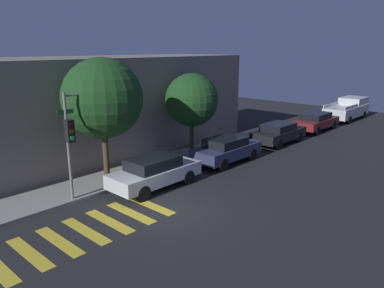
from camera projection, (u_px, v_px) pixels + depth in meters
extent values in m
plane|color=black|center=(165.00, 210.00, 14.75)|extent=(60.00, 60.00, 0.00)
cube|color=gray|center=(101.00, 182.00, 17.61)|extent=(26.00, 2.36, 0.14)
cube|color=slate|center=(48.00, 113.00, 19.92)|extent=(26.00, 6.00, 5.70)
cube|color=gold|center=(29.00, 253.00, 11.69)|extent=(0.45, 2.60, 0.00)
cube|color=gold|center=(59.00, 241.00, 12.40)|extent=(0.45, 2.60, 0.00)
cube|color=gold|center=(86.00, 231.00, 13.11)|extent=(0.45, 2.60, 0.00)
cube|color=gold|center=(109.00, 221.00, 13.82)|extent=(0.45, 2.60, 0.00)
cube|color=gold|center=(131.00, 213.00, 14.53)|extent=(0.45, 2.60, 0.00)
cube|color=gold|center=(150.00, 205.00, 15.24)|extent=(0.45, 2.60, 0.00)
cylinder|color=slate|center=(69.00, 149.00, 15.02)|extent=(0.12, 0.12, 4.56)
cube|color=black|center=(70.00, 131.00, 14.69)|extent=(0.30, 0.30, 0.90)
cylinder|color=#4C0C0C|center=(71.00, 125.00, 14.52)|extent=(0.18, 0.02, 0.18)
cylinder|color=#593D0A|center=(72.00, 132.00, 14.59)|extent=(0.18, 0.02, 0.18)
cylinder|color=#26E54C|center=(72.00, 138.00, 14.65)|extent=(0.18, 0.02, 0.18)
cube|color=#19662D|center=(65.00, 112.00, 14.64)|extent=(0.70, 0.02, 0.18)
cylinder|color=slate|center=(85.00, 94.00, 15.15)|extent=(1.86, 0.08, 0.08)
sphere|color=#F9E5B2|center=(104.00, 94.00, 15.83)|extent=(0.36, 0.36, 0.36)
cube|color=#B7BABF|center=(155.00, 174.00, 16.96)|extent=(4.40, 1.72, 0.62)
cube|color=black|center=(153.00, 163.00, 16.74)|extent=(2.29, 1.51, 0.52)
cylinder|color=black|center=(166.00, 170.00, 18.52)|extent=(0.68, 0.22, 0.68)
cylinder|color=black|center=(188.00, 177.00, 17.51)|extent=(0.68, 0.22, 0.68)
cylinder|color=black|center=(121.00, 184.00, 16.58)|extent=(0.68, 0.22, 0.68)
cylinder|color=black|center=(143.00, 193.00, 15.57)|extent=(0.68, 0.22, 0.68)
cube|color=#2D3351|center=(226.00, 151.00, 20.72)|extent=(4.28, 1.80, 0.63)
cube|color=black|center=(226.00, 142.00, 20.51)|extent=(2.23, 1.58, 0.46)
cylinder|color=black|center=(229.00, 149.00, 22.27)|extent=(0.68, 0.22, 0.68)
cylinder|color=black|center=(252.00, 154.00, 21.21)|extent=(0.68, 0.22, 0.68)
cylinder|color=black|center=(200.00, 159.00, 20.39)|extent=(0.68, 0.22, 0.68)
cylinder|color=black|center=(223.00, 165.00, 19.33)|extent=(0.68, 0.22, 0.68)
cube|color=black|center=(279.00, 134.00, 24.75)|extent=(4.34, 1.74, 0.61)
cube|color=black|center=(278.00, 127.00, 24.54)|extent=(2.26, 1.53, 0.44)
cylinder|color=black|center=(279.00, 134.00, 26.29)|extent=(0.68, 0.22, 0.68)
cylinder|color=black|center=(299.00, 137.00, 25.27)|extent=(0.68, 0.22, 0.68)
cylinder|color=black|center=(257.00, 140.00, 24.38)|extent=(0.68, 0.22, 0.68)
cylinder|color=black|center=(279.00, 145.00, 23.35)|extent=(0.68, 0.22, 0.68)
cube|color=maroon|center=(316.00, 123.00, 28.66)|extent=(4.57, 1.82, 0.58)
cube|color=black|center=(316.00, 116.00, 28.45)|extent=(2.37, 1.60, 0.47)
cylinder|color=black|center=(313.00, 122.00, 30.28)|extent=(0.68, 0.22, 0.68)
cylinder|color=black|center=(333.00, 125.00, 29.20)|extent=(0.68, 0.22, 0.68)
cylinder|color=black|center=(297.00, 128.00, 28.26)|extent=(0.68, 0.22, 0.68)
cylinder|color=black|center=(317.00, 131.00, 27.19)|extent=(0.68, 0.22, 0.68)
cube|color=#BCBCC1|center=(346.00, 111.00, 32.94)|extent=(5.57, 2.02, 0.89)
cube|color=#BCBCC1|center=(354.00, 101.00, 33.83)|extent=(2.51, 1.86, 0.62)
cube|color=#BCBCC1|center=(330.00, 105.00, 32.38)|extent=(2.78, 0.08, 0.28)
cube|color=#BCBCC1|center=(351.00, 107.00, 31.22)|extent=(2.78, 0.08, 0.28)
cylinder|color=black|center=(343.00, 112.00, 34.88)|extent=(0.68, 0.22, 0.68)
cylinder|color=black|center=(363.00, 115.00, 33.67)|extent=(0.68, 0.22, 0.68)
cylinder|color=black|center=(327.00, 117.00, 32.42)|extent=(0.68, 0.22, 0.68)
cylinder|color=black|center=(349.00, 120.00, 31.22)|extent=(0.68, 0.22, 0.68)
cylinder|color=#42301E|center=(106.00, 156.00, 17.30)|extent=(0.27, 0.27, 2.68)
sphere|color=#193D19|center=(103.00, 98.00, 16.62)|extent=(3.62, 3.62, 3.62)
cylinder|color=#42301E|center=(192.00, 139.00, 21.51)|extent=(0.24, 0.24, 2.25)
sphere|color=#193D19|center=(192.00, 100.00, 20.94)|extent=(2.99, 2.99, 2.99)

